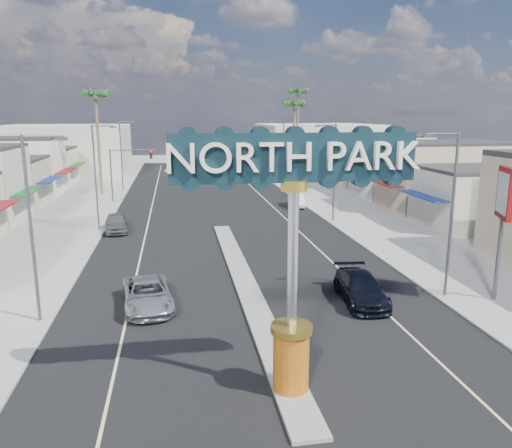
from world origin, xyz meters
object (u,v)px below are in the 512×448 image
object	(u,v)px
car_parked_right	(296,200)
car_parked_left	(116,223)
gateway_sign	(293,234)
palm_left_far	(96,100)
streetlight_l_near	(34,220)
palm_right_mid	(294,108)
streetlight_l_far	(122,152)
streetlight_r_near	(450,207)
suv_right	(361,288)
palm_right_far	(298,97)
streetlight_r_far	(282,150)
suv_left	(147,294)
streetlight_l_mid	(97,172)
streetlight_r_mid	(333,168)
traffic_signal_left	(127,165)
traffic_signal_right	(286,162)
bank_pylon_sign	(504,201)

from	to	relation	value
car_parked_right	car_parked_left	bearing A→B (deg)	-146.74
gateway_sign	palm_left_far	size ratio (longest dim) A/B	0.70
streetlight_l_near	car_parked_right	size ratio (longest dim) A/B	2.05
palm_left_far	palm_right_mid	bearing A→B (deg)	12.99
streetlight_l_near	palm_left_far	xyz separation A→B (m)	(-2.57, 40.00, 6.43)
streetlight_l_far	palm_right_mid	xyz separation A→B (m)	(23.43, 4.00, 5.54)
palm_right_mid	streetlight_r_near	bearing A→B (deg)	-93.19
streetlight_r_near	suv_right	world-z (taller)	streetlight_r_near
palm_left_far	gateway_sign	bearing A→B (deg)	-74.85
palm_right_mid	suv_right	xyz separation A→B (m)	(-7.25, -45.88, -9.84)
palm_right_far	car_parked_left	world-z (taller)	palm_right_far
streetlight_r_near	palm_left_far	bearing A→B (deg)	120.36
streetlight_r_far	palm_right_far	distance (m)	13.21
streetlight_r_near	car_parked_right	world-z (taller)	streetlight_r_near
suv_left	streetlight_l_far	bearing A→B (deg)	89.49
streetlight_l_mid	palm_right_mid	xyz separation A→B (m)	(23.43, 26.00, 5.54)
palm_right_mid	car_parked_left	xyz separation A→B (m)	(-22.00, -27.01, -9.82)
streetlight_r_near	streetlight_r_far	xyz separation A→B (m)	(0.00, 42.00, 0.00)
palm_right_far	suv_right	world-z (taller)	palm_right_far
palm_right_far	car_parked_left	xyz separation A→B (m)	(-24.00, -33.01, -11.60)
streetlight_r_mid	car_parked_right	bearing A→B (deg)	100.20
streetlight_r_far	palm_right_far	xyz separation A→B (m)	(4.57, 10.00, 7.32)
traffic_signal_left	palm_right_far	size ratio (longest dim) A/B	0.43
streetlight_l_near	streetlight_r_near	bearing A→B (deg)	0.00
palm_right_mid	car_parked_left	size ratio (longest dim) A/B	2.62
traffic_signal_left	streetlight_l_mid	bearing A→B (deg)	-95.10
traffic_signal_left	streetlight_l_mid	xyz separation A→B (m)	(-1.25, -13.99, 0.79)
traffic_signal_left	streetlight_l_far	bearing A→B (deg)	98.86
gateway_sign	streetlight_r_mid	xyz separation A→B (m)	(10.43, 28.02, -0.86)
gateway_sign	streetlight_r_far	bearing A→B (deg)	78.22
traffic_signal_right	palm_right_far	world-z (taller)	palm_right_far
streetlight_r_near	streetlight_r_mid	xyz separation A→B (m)	(0.00, 20.00, 0.00)
streetlight_l_far	streetlight_r_near	distance (m)	46.90
suv_right	palm_left_far	bearing A→B (deg)	120.05
palm_right_far	car_parked_right	xyz separation A→B (m)	(-6.00, -24.04, -11.66)
streetlight_r_mid	palm_left_far	xyz separation A→B (m)	(-23.43, 20.00, 6.43)
palm_right_far	car_parked_right	world-z (taller)	palm_right_far
streetlight_r_near	palm_right_far	distance (m)	52.71
streetlight_r_mid	car_parked_left	world-z (taller)	streetlight_r_mid
streetlight_l_mid	streetlight_r_mid	xyz separation A→B (m)	(20.87, 0.00, 0.00)
car_parked_right	traffic_signal_right	bearing A→B (deg)	95.03
palm_right_far	bank_pylon_sign	world-z (taller)	palm_right_far
streetlight_r_far	car_parked_left	bearing A→B (deg)	-130.19
streetlight_l_near	car_parked_right	world-z (taller)	streetlight_l_near
streetlight_l_far	car_parked_right	bearing A→B (deg)	-35.85
streetlight_l_near	streetlight_r_mid	xyz separation A→B (m)	(20.87, 20.00, 0.00)
traffic_signal_left	streetlight_l_far	world-z (taller)	streetlight_l_far
streetlight_r_mid	palm_right_far	bearing A→B (deg)	81.88
palm_right_far	streetlight_r_far	bearing A→B (deg)	-114.55
streetlight_r_mid	suv_left	size ratio (longest dim) A/B	1.71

